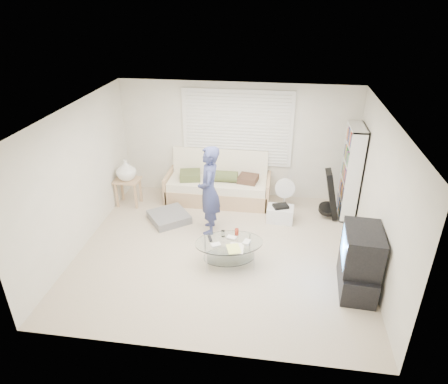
% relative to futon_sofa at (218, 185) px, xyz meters
% --- Properties ---
extents(ground, '(5.00, 5.00, 0.00)m').
position_rel_futon_sofa_xyz_m(ground, '(0.36, -1.88, -0.36)').
color(ground, tan).
rests_on(ground, ground).
extents(room_shell, '(5.02, 4.52, 2.51)m').
position_rel_futon_sofa_xyz_m(room_shell, '(0.36, -1.40, 1.27)').
color(room_shell, silver).
rests_on(room_shell, ground).
extents(window_blinds, '(2.32, 0.08, 1.62)m').
position_rel_futon_sofa_xyz_m(window_blinds, '(0.36, 0.32, 1.19)').
color(window_blinds, silver).
rests_on(window_blinds, ground).
extents(futon_sofa, '(2.22, 0.90, 1.09)m').
position_rel_futon_sofa_xyz_m(futon_sofa, '(0.00, 0.00, 0.00)').
color(futon_sofa, tan).
rests_on(futon_sofa, ground).
extents(grey_floor_pillow, '(0.98, 0.98, 0.16)m').
position_rel_futon_sofa_xyz_m(grey_floor_pillow, '(-0.84, -1.01, -0.28)').
color(grey_floor_pillow, slate).
rests_on(grey_floor_pillow, ground).
extents(side_table, '(0.52, 0.42, 1.03)m').
position_rel_futon_sofa_xyz_m(side_table, '(-1.86, -0.47, 0.40)').
color(side_table, tan).
rests_on(side_table, ground).
extents(bookshelf, '(0.30, 0.79, 1.87)m').
position_rel_futon_sofa_xyz_m(bookshelf, '(2.68, -0.22, 0.58)').
color(bookshelf, white).
rests_on(bookshelf, ground).
extents(guitar_case, '(0.39, 0.37, 1.00)m').
position_rel_futon_sofa_xyz_m(guitar_case, '(2.33, -0.43, 0.09)').
color(guitar_case, black).
rests_on(guitar_case, ground).
extents(floor_fan, '(0.43, 0.28, 0.70)m').
position_rel_futon_sofa_xyz_m(floor_fan, '(1.43, -0.19, 0.05)').
color(floor_fan, white).
rests_on(floor_fan, ground).
extents(storage_bin, '(0.54, 0.39, 0.36)m').
position_rel_futon_sofa_xyz_m(storage_bin, '(1.36, -0.71, -0.19)').
color(storage_bin, white).
rests_on(storage_bin, ground).
extents(tv_unit, '(0.58, 0.99, 1.05)m').
position_rel_futon_sofa_xyz_m(tv_unit, '(2.55, -2.57, 0.15)').
color(tv_unit, black).
rests_on(tv_unit, ground).
extents(coffee_table, '(1.27, 0.97, 0.54)m').
position_rel_futon_sofa_xyz_m(coffee_table, '(0.53, -2.22, -0.02)').
color(coffee_table, silver).
rests_on(coffee_table, ground).
extents(standing_person, '(0.49, 0.67, 1.71)m').
position_rel_futon_sofa_xyz_m(standing_person, '(0.03, -1.26, 0.50)').
color(standing_person, navy).
rests_on(standing_person, ground).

